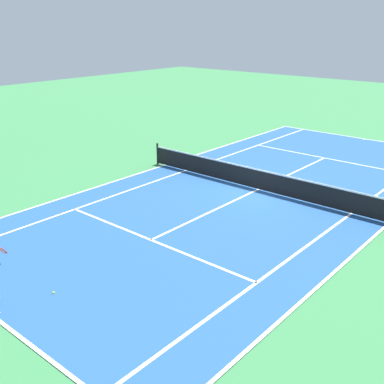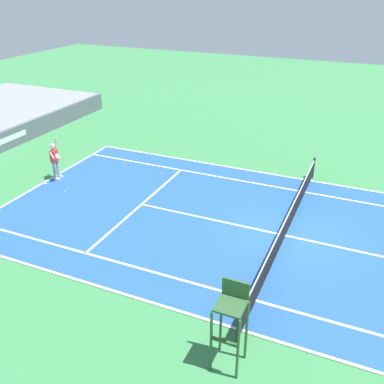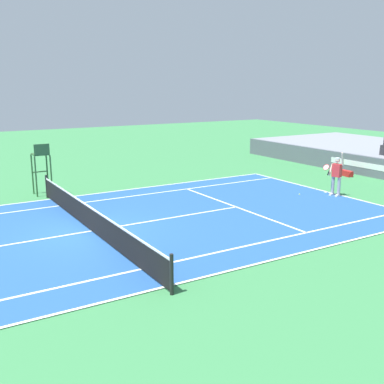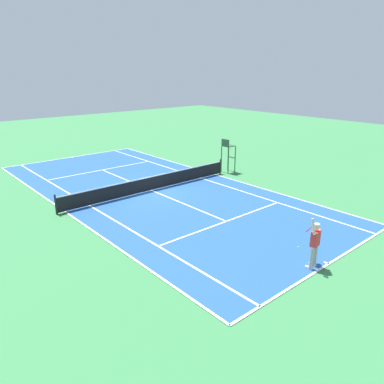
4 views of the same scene
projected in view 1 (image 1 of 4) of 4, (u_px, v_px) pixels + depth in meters
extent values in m
plane|color=#387F47|center=(258.00, 190.00, 19.97)|extent=(80.00, 80.00, 0.00)
cube|color=#235193|center=(258.00, 190.00, 19.97)|extent=(10.98, 23.78, 0.02)
cube|color=white|center=(365.00, 139.00, 28.46)|extent=(10.98, 0.10, 0.01)
cube|color=white|center=(164.00, 165.00, 23.30)|extent=(0.10, 23.78, 0.01)
cube|color=white|center=(351.00, 214.00, 17.46)|extent=(0.10, 23.78, 0.01)
cube|color=white|center=(185.00, 171.00, 22.46)|extent=(0.10, 23.78, 0.01)
cube|color=white|center=(151.00, 240.00, 15.39)|extent=(8.22, 0.10, 0.01)
cube|color=white|center=(324.00, 158.00, 24.54)|extent=(8.22, 0.10, 0.01)
cube|color=white|center=(258.00, 190.00, 19.96)|extent=(0.10, 12.80, 0.01)
cube|color=white|center=(364.00, 139.00, 28.39)|extent=(0.10, 0.20, 0.01)
cylinder|color=black|center=(158.00, 154.00, 23.40)|extent=(0.10, 0.10, 1.07)
cube|color=black|center=(258.00, 179.00, 19.80)|extent=(11.78, 0.02, 0.84)
cube|color=white|center=(259.00, 170.00, 19.66)|extent=(11.78, 0.03, 0.06)
torus|color=red|center=(2.00, 250.00, 11.80)|extent=(0.33, 0.24, 0.26)
cylinder|color=silver|center=(2.00, 250.00, 11.80)|extent=(0.29, 0.20, 0.22)
sphere|color=#D1E533|center=(53.00, 293.00, 12.39)|extent=(0.07, 0.07, 0.07)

